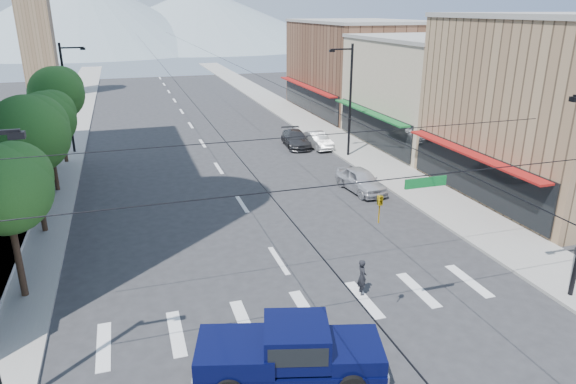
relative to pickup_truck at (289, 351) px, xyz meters
name	(u,v)px	position (x,y,z in m)	size (l,w,h in m)	color
ground	(324,330)	(2.11, 2.17, -1.08)	(160.00, 160.00, 0.00)	#28282B
sidewalk_left	(69,128)	(-9.89, 42.17, -1.01)	(4.00, 120.00, 0.15)	gray
sidewalk_right	(293,114)	(14.11, 42.17, -1.01)	(4.00, 120.00, 0.15)	gray
shop_near	(563,110)	(22.11, 12.17, 4.42)	(12.00, 14.00, 11.00)	#8C6B4C
shop_mid	(436,93)	(22.11, 26.17, 3.42)	(12.00, 14.00, 9.00)	tan
shop_far	(359,68)	(22.11, 42.17, 3.92)	(12.00, 18.00, 10.00)	brown
clock_tower	(33,15)	(-14.39, 64.17, 9.56)	(4.80, 4.80, 20.40)	#8C6B4C
mountain_left	(83,10)	(-12.89, 152.17, 9.92)	(80.00, 80.00, 22.00)	gray
mountain_right	(201,16)	(22.11, 162.17, 7.92)	(90.00, 90.00, 18.00)	gray
tree_near	(8,186)	(-8.96, 8.27, 3.91)	(3.65, 3.64, 6.71)	black
tree_midnear	(31,132)	(-8.96, 15.27, 4.51)	(4.09, 4.09, 7.52)	black
tree_midfar	(49,117)	(-8.96, 22.27, 3.91)	(3.65, 3.64, 6.71)	black
tree_far	(58,92)	(-8.96, 29.27, 4.51)	(4.09, 4.09, 7.52)	black
signal_rig	(344,228)	(2.30, 1.17, 3.56)	(21.80, 0.20, 9.00)	black
lamp_pole_nw	(68,94)	(-8.56, 32.17, 3.86)	(2.00, 0.25, 9.00)	black
lamp_pole_ne	(349,97)	(12.77, 24.17, 3.86)	(2.00, 0.25, 9.00)	black
pickup_truck	(289,351)	(0.00, 0.00, 0.00)	(6.47, 3.72, 2.08)	#060A32
pedestrian	(362,277)	(4.61, 4.15, -0.28)	(0.59, 0.39, 1.61)	black
parked_car_near	(361,180)	(10.22, 16.11, -0.31)	(1.82, 4.52, 1.54)	#BCBBC1
parked_car_mid	(318,140)	(11.51, 27.57, -0.40)	(1.43, 4.11, 1.35)	#BABABA
parked_car_far	(296,139)	(9.80, 28.53, -0.39)	(1.94, 4.78, 1.39)	#2D2D2F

